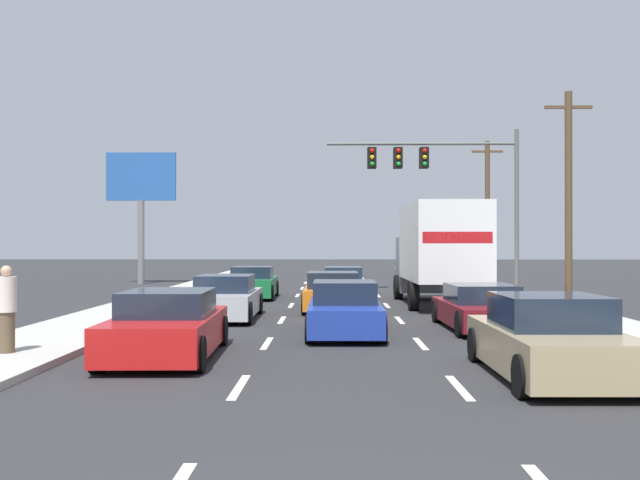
# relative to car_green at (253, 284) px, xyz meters

# --- Properties ---
(ground_plane) EXTENTS (140.00, 140.00, 0.00)m
(ground_plane) POSITION_rel_car_green_xyz_m (3.43, -0.09, -0.58)
(ground_plane) COLOR #2B2B2D
(sidewalk_right) EXTENTS (2.72, 80.00, 0.14)m
(sidewalk_right) POSITION_rel_car_green_xyz_m (10.04, -5.09, -0.51)
(sidewalk_right) COLOR #B2AFA8
(sidewalk_right) RESTS_ON ground_plane
(sidewalk_left) EXTENTS (2.72, 80.00, 0.14)m
(sidewalk_left) POSITION_rel_car_green_xyz_m (-3.18, -5.09, -0.51)
(sidewalk_left) COLOR #B2AFA8
(sidewalk_left) RESTS_ON ground_plane
(lane_markings) EXTENTS (3.54, 57.00, 0.01)m
(lane_markings) POSITION_rel_car_green_xyz_m (3.43, -0.85, -0.58)
(lane_markings) COLOR silver
(lane_markings) RESTS_ON ground_plane
(car_green) EXTENTS (1.90, 4.08, 1.28)m
(car_green) POSITION_rel_car_green_xyz_m (0.00, 0.00, 0.00)
(car_green) COLOR #196B38
(car_green) RESTS_ON ground_plane
(car_silver) EXTENTS (1.90, 4.42, 1.29)m
(car_silver) POSITION_rel_car_green_xyz_m (0.06, -8.08, 0.01)
(car_silver) COLOR #B7BABF
(car_silver) RESTS_ON ground_plane
(car_red) EXTENTS (2.06, 4.61, 1.30)m
(car_red) POSITION_rel_car_green_xyz_m (-0.04, -15.41, 0.02)
(car_red) COLOR red
(car_red) RESTS_ON ground_plane
(car_white) EXTENTS (1.90, 4.54, 1.22)m
(car_white) POSITION_rel_car_green_xyz_m (3.65, 1.56, -0.01)
(car_white) COLOR white
(car_white) RESTS_ON ground_plane
(car_orange) EXTENTS (1.95, 4.18, 1.28)m
(car_orange) POSITION_rel_car_green_xyz_m (3.21, -5.39, 0.01)
(car_orange) COLOR orange
(car_orange) RESTS_ON ground_plane
(car_blue) EXTENTS (1.80, 4.42, 1.30)m
(car_blue) POSITION_rel_car_green_xyz_m (3.48, -11.76, 0.01)
(car_blue) COLOR #1E389E
(car_blue) RESTS_ON ground_plane
(box_truck) EXTENTS (2.65, 7.65, 3.58)m
(box_truck) POSITION_rel_car_green_xyz_m (6.99, -3.39, 1.46)
(box_truck) COLOR white
(box_truck) RESTS_ON ground_plane
(car_maroon) EXTENTS (2.05, 4.48, 1.16)m
(car_maroon) POSITION_rel_car_green_xyz_m (7.03, -10.60, -0.05)
(car_maroon) COLOR maroon
(car_maroon) RESTS_ON ground_plane
(car_tan) EXTENTS (2.02, 4.44, 1.37)m
(car_tan) POSITION_rel_car_green_xyz_m (6.78, -17.49, 0.03)
(car_tan) COLOR tan
(car_tan) RESTS_ON ground_plane
(traffic_signal_mast) EXTENTS (8.78, 0.69, 7.42)m
(traffic_signal_mast) POSITION_rel_car_green_xyz_m (7.74, 4.24, 5.03)
(traffic_signal_mast) COLOR #595B56
(traffic_signal_mast) RESTS_ON ground_plane
(utility_pole_mid) EXTENTS (1.80, 0.28, 8.02)m
(utility_pole_mid) POSITION_rel_car_green_xyz_m (12.24, -1.30, 3.57)
(utility_pole_mid) COLOR brown
(utility_pole_mid) RESTS_ON ground_plane
(utility_pole_far) EXTENTS (1.80, 0.28, 8.12)m
(utility_pole_far) POSITION_rel_car_green_xyz_m (12.21, 13.32, 3.61)
(utility_pole_far) COLOR brown
(utility_pole_far) RESTS_ON ground_plane
(roadside_billboard) EXTENTS (3.76, 0.36, 7.12)m
(roadside_billboard) POSITION_rel_car_green_xyz_m (-7.13, 10.24, 4.42)
(roadside_billboard) COLOR slate
(roadside_billboard) RESTS_ON ground_plane
(pedestrian_near_corner) EXTENTS (0.38, 0.38, 1.66)m
(pedestrian_near_corner) POSITION_rel_car_green_xyz_m (-3.04, -15.77, 0.39)
(pedestrian_near_corner) COLOR brown
(pedestrian_near_corner) RESTS_ON sidewalk_left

